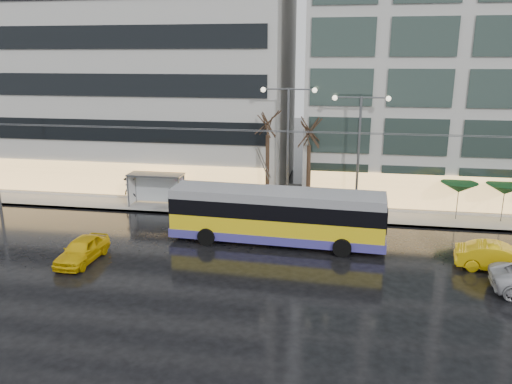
% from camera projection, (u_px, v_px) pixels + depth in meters
% --- Properties ---
extents(ground, '(140.00, 140.00, 0.00)m').
position_uv_depth(ground, '(228.00, 270.00, 27.19)').
color(ground, black).
rests_on(ground, ground).
extents(sidewalk, '(80.00, 10.00, 0.15)m').
position_uv_depth(sidewalk, '(291.00, 200.00, 40.15)').
color(sidewalk, gray).
rests_on(sidewalk, ground).
extents(kerb, '(80.00, 0.10, 0.15)m').
position_uv_depth(kerb, '(284.00, 219.00, 35.44)').
color(kerb, slate).
rests_on(kerb, ground).
extents(building_left, '(34.00, 14.00, 22.00)m').
position_uv_depth(building_left, '(100.00, 58.00, 44.94)').
color(building_left, '#B7B5AF').
rests_on(building_left, sidewalk).
extents(trolleybus, '(13.28, 5.43, 6.10)m').
position_uv_depth(trolleybus, '(277.00, 217.00, 30.79)').
color(trolleybus, yellow).
rests_on(trolleybus, ground).
extents(catenary, '(42.24, 5.12, 7.00)m').
position_uv_depth(catenary, '(268.00, 165.00, 33.45)').
color(catenary, '#595B60').
rests_on(catenary, ground).
extents(bus_shelter, '(4.20, 1.60, 2.51)m').
position_uv_depth(bus_shelter, '(152.00, 182.00, 38.21)').
color(bus_shelter, '#595B60').
rests_on(bus_shelter, sidewalk).
extents(street_lamp_near, '(3.96, 0.36, 9.03)m').
position_uv_depth(street_lamp_near, '(288.00, 133.00, 35.54)').
color(street_lamp_near, '#595B60').
rests_on(street_lamp_near, sidewalk).
extents(street_lamp_far, '(3.96, 0.36, 8.53)m').
position_uv_depth(street_lamp_far, '(359.00, 139.00, 34.79)').
color(street_lamp_far, '#595B60').
rests_on(street_lamp_far, sidewalk).
extents(tree_a, '(3.20, 3.20, 8.40)m').
position_uv_depth(tree_a, '(268.00, 117.00, 35.69)').
color(tree_a, black).
rests_on(tree_a, sidewalk).
extents(tree_b, '(3.20, 3.20, 7.70)m').
position_uv_depth(tree_b, '(310.00, 127.00, 35.57)').
color(tree_b, black).
rests_on(tree_b, sidewalk).
extents(parasol_a, '(2.50, 2.50, 2.65)m').
position_uv_depth(parasol_a, '(459.00, 187.00, 34.69)').
color(parasol_a, '#595B60').
rests_on(parasol_a, sidewalk).
extents(parasol_b, '(2.50, 2.50, 2.65)m').
position_uv_depth(parasol_b, '(505.00, 189.00, 34.20)').
color(parasol_b, '#595B60').
rests_on(parasol_b, sidewalk).
extents(taxi_a, '(1.76, 4.16, 1.40)m').
position_uv_depth(taxi_a, '(82.00, 250.00, 28.18)').
color(taxi_a, '#E6B90C').
rests_on(taxi_a, ground).
extents(taxi_b, '(4.73, 2.29, 1.49)m').
position_uv_depth(taxi_b, '(499.00, 258.00, 26.97)').
color(taxi_b, '#E7B50C').
rests_on(taxi_b, ground).
extents(pedestrian_a, '(1.24, 1.25, 2.19)m').
position_uv_depth(pedestrian_a, '(179.00, 188.00, 37.95)').
color(pedestrian_a, black).
rests_on(pedestrian_a, sidewalk).
extents(pedestrian_b, '(1.03, 0.92, 1.74)m').
position_uv_depth(pedestrian_b, '(177.00, 190.00, 39.53)').
color(pedestrian_b, black).
rests_on(pedestrian_b, sidewalk).
extents(pedestrian_c, '(1.22, 1.05, 2.11)m').
position_uv_depth(pedestrian_c, '(130.00, 189.00, 38.94)').
color(pedestrian_c, black).
rests_on(pedestrian_c, sidewalk).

